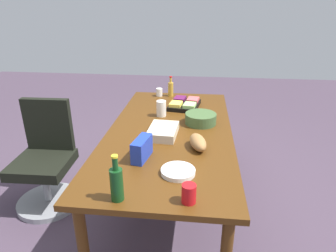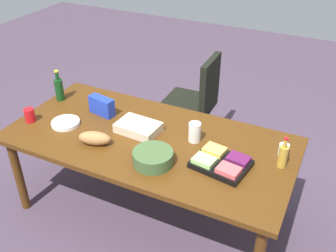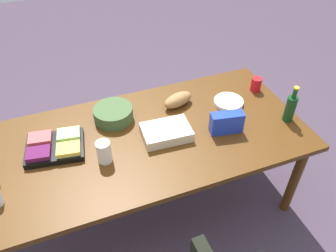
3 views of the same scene
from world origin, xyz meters
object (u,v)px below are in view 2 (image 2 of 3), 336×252
conference_table (149,145)px  chip_bag_blue (102,106)px  mayo_jar (195,132)px  dressing_bottle (283,156)px  office_chair (193,110)px  red_solo_cup (30,115)px  fruit_platter (221,163)px  salad_bowl (153,158)px  paper_plate_stack (66,123)px  wine_bottle (59,89)px  bread_loaf (95,138)px  sheet_cake (138,127)px  paper_cup (284,150)px

conference_table → chip_bag_blue: bearing=164.6°
mayo_jar → dressing_bottle: size_ratio=0.65×
office_chair → red_solo_cup: 1.63m
red_solo_cup → mayo_jar: 1.32m
fruit_platter → salad_bowl: 0.46m
mayo_jar → chip_bag_blue: 0.83m
office_chair → paper_plate_stack: bearing=-114.9°
dressing_bottle → chip_bag_blue: 1.47m
red_solo_cup → wine_bottle: size_ratio=0.40×
chip_bag_blue → dressing_bottle: bearing=-1.9°
bread_loaf → dressing_bottle: size_ratio=1.05×
office_chair → paper_plate_stack: size_ratio=4.37×
conference_table → office_chair: (-0.10, 1.12, -0.30)m
sheet_cake → dressing_bottle: dressing_bottle is taller
mayo_jar → wine_bottle: wine_bottle is taller
office_chair → dressing_bottle: 1.55m
dressing_bottle → wine_bottle: size_ratio=0.83×
paper_cup → mayo_jar: 0.63m
conference_table → fruit_platter: size_ratio=5.38×
salad_bowl → wine_bottle: (-1.15, 0.44, 0.06)m
paper_cup → conference_table: bearing=-166.8°
fruit_platter → wine_bottle: wine_bottle is taller
conference_table → office_chair: 1.16m
mayo_jar → paper_cup: bearing=9.5°
mayo_jar → bread_loaf: bearing=-150.6°
office_chair → mayo_jar: (0.42, -1.00, 0.45)m
conference_table → sheet_cake: (-0.12, 0.04, 0.10)m
conference_table → fruit_platter: fruit_platter is taller
sheet_cake → wine_bottle: wine_bottle is taller
salad_bowl → red_solo_cup: bearing=177.3°
red_solo_cup → paper_cup: red_solo_cup is taller
office_chair → salad_bowl: size_ratio=3.49×
mayo_jar → chip_bag_blue: same height
mayo_jar → wine_bottle: 1.30m
mayo_jar → dressing_bottle: (0.64, -0.02, 0.01)m
paper_cup → mayo_jar: size_ratio=0.60×
paper_cup → red_solo_cup: bearing=-167.4°
paper_cup → dressing_bottle: bearing=-82.8°
red_solo_cup → paper_plate_stack: (0.28, 0.08, -0.04)m
paper_plate_stack → paper_cup: 1.66m
chip_bag_blue → fruit_platter: bearing=-11.7°
dressing_bottle → sheet_cake: bearing=-177.4°
mayo_jar → salad_bowl: mayo_jar is taller
fruit_platter → conference_table: bearing=171.5°
bread_loaf → paper_cup: 1.34m
red_solo_cup → office_chair: bearing=57.0°
sheet_cake → conference_table: bearing=-20.8°
red_solo_cup → sheet_cake: red_solo_cup is taller
fruit_platter → paper_plate_stack: 1.27m
bread_loaf → salad_bowl: 0.49m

